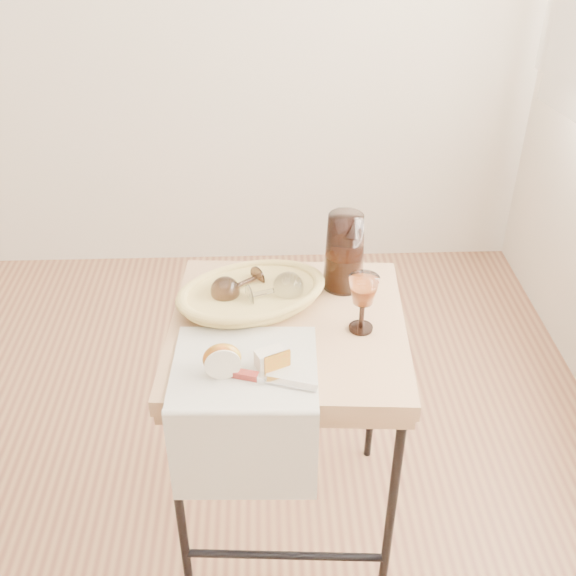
{
  "coord_description": "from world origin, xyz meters",
  "views": [
    {
      "loc": [
        0.61,
        -1.16,
        1.79
      ],
      "look_at": [
        0.66,
        0.21,
        0.87
      ],
      "focal_mm": 43.12,
      "sensor_mm": 36.0,
      "label": 1
    }
  ],
  "objects_px": {
    "wine_goblet": "(363,304)",
    "apple_half": "(222,359)",
    "pitcher": "(344,251)",
    "tea_towel": "(245,367)",
    "side_table": "(288,430)",
    "goblet_lying_b": "(272,291)",
    "bread_basket": "(252,296)",
    "goblet_lying_a": "(239,285)",
    "table_knife": "(265,378)"
  },
  "relations": [
    {
      "from": "tea_towel",
      "to": "apple_half",
      "type": "bearing_deg",
      "value": -155.73
    },
    {
      "from": "table_knife",
      "to": "apple_half",
      "type": "bearing_deg",
      "value": 178.16
    },
    {
      "from": "tea_towel",
      "to": "pitcher",
      "type": "distance_m",
      "value": 0.44
    },
    {
      "from": "goblet_lying_a",
      "to": "table_knife",
      "type": "height_order",
      "value": "goblet_lying_a"
    },
    {
      "from": "goblet_lying_a",
      "to": "pitcher",
      "type": "height_order",
      "value": "pitcher"
    },
    {
      "from": "goblet_lying_b",
      "to": "pitcher",
      "type": "bearing_deg",
      "value": 8.13
    },
    {
      "from": "apple_half",
      "to": "goblet_lying_b",
      "type": "bearing_deg",
      "value": 58.84
    },
    {
      "from": "tea_towel",
      "to": "bread_basket",
      "type": "height_order",
      "value": "bread_basket"
    },
    {
      "from": "apple_half",
      "to": "wine_goblet",
      "type": "bearing_deg",
      "value": 18.46
    },
    {
      "from": "bread_basket",
      "to": "wine_goblet",
      "type": "bearing_deg",
      "value": -43.96
    },
    {
      "from": "apple_half",
      "to": "table_knife",
      "type": "distance_m",
      "value": 0.11
    },
    {
      "from": "side_table",
      "to": "apple_half",
      "type": "bearing_deg",
      "value": -129.28
    },
    {
      "from": "pitcher",
      "to": "wine_goblet",
      "type": "height_order",
      "value": "pitcher"
    },
    {
      "from": "wine_goblet",
      "to": "apple_half",
      "type": "distance_m",
      "value": 0.37
    },
    {
      "from": "side_table",
      "to": "pitcher",
      "type": "height_order",
      "value": "pitcher"
    },
    {
      "from": "pitcher",
      "to": "table_knife",
      "type": "height_order",
      "value": "pitcher"
    },
    {
      "from": "side_table",
      "to": "pitcher",
      "type": "xyz_separation_m",
      "value": [
        0.16,
        0.17,
        0.48
      ]
    },
    {
      "from": "goblet_lying_b",
      "to": "pitcher",
      "type": "relative_size",
      "value": 0.53
    },
    {
      "from": "wine_goblet",
      "to": "table_knife",
      "type": "relative_size",
      "value": 0.72
    },
    {
      "from": "table_knife",
      "to": "pitcher",
      "type": "bearing_deg",
      "value": 78.58
    },
    {
      "from": "side_table",
      "to": "wine_goblet",
      "type": "relative_size",
      "value": 4.87
    },
    {
      "from": "pitcher",
      "to": "wine_goblet",
      "type": "bearing_deg",
      "value": -67.64
    },
    {
      "from": "side_table",
      "to": "goblet_lying_b",
      "type": "bearing_deg",
      "value": 119.11
    },
    {
      "from": "table_knife",
      "to": "bread_basket",
      "type": "bearing_deg",
      "value": 113.18
    },
    {
      "from": "goblet_lying_a",
      "to": "wine_goblet",
      "type": "relative_size",
      "value": 0.8
    },
    {
      "from": "goblet_lying_a",
      "to": "table_knife",
      "type": "distance_m",
      "value": 0.34
    },
    {
      "from": "pitcher",
      "to": "wine_goblet",
      "type": "distance_m",
      "value": 0.2
    },
    {
      "from": "pitcher",
      "to": "table_knife",
      "type": "bearing_deg",
      "value": -103.44
    },
    {
      "from": "table_knife",
      "to": "goblet_lying_b",
      "type": "bearing_deg",
      "value": 103.38
    },
    {
      "from": "goblet_lying_a",
      "to": "table_knife",
      "type": "xyz_separation_m",
      "value": [
        0.06,
        -0.33,
        -0.04
      ]
    },
    {
      "from": "pitcher",
      "to": "tea_towel",
      "type": "bearing_deg",
      "value": -112.5
    },
    {
      "from": "side_table",
      "to": "apple_half",
      "type": "relative_size",
      "value": 8.54
    },
    {
      "from": "tea_towel",
      "to": "wine_goblet",
      "type": "distance_m",
      "value": 0.33
    },
    {
      "from": "pitcher",
      "to": "apple_half",
      "type": "xyz_separation_m",
      "value": [
        -0.31,
        -0.36,
        -0.06
      ]
    },
    {
      "from": "goblet_lying_b",
      "to": "bread_basket",
      "type": "bearing_deg",
      "value": 139.25
    },
    {
      "from": "bread_basket",
      "to": "table_knife",
      "type": "relative_size",
      "value": 1.63
    },
    {
      "from": "goblet_lying_b",
      "to": "wine_goblet",
      "type": "bearing_deg",
      "value": -43.36
    },
    {
      "from": "bread_basket",
      "to": "goblet_lying_a",
      "type": "distance_m",
      "value": 0.04
    },
    {
      "from": "bread_basket",
      "to": "goblet_lying_b",
      "type": "xyz_separation_m",
      "value": [
        0.05,
        -0.02,
        0.03
      ]
    },
    {
      "from": "bread_basket",
      "to": "goblet_lying_a",
      "type": "xyz_separation_m",
      "value": [
        -0.03,
        0.02,
        0.03
      ]
    },
    {
      "from": "wine_goblet",
      "to": "apple_half",
      "type": "xyz_separation_m",
      "value": [
        -0.33,
        -0.16,
        -0.03
      ]
    },
    {
      "from": "side_table",
      "to": "goblet_lying_a",
      "type": "xyz_separation_m",
      "value": [
        -0.12,
        0.1,
        0.43
      ]
    },
    {
      "from": "goblet_lying_b",
      "to": "wine_goblet",
      "type": "relative_size",
      "value": 0.87
    },
    {
      "from": "tea_towel",
      "to": "pitcher",
      "type": "bearing_deg",
      "value": 54.25
    },
    {
      "from": "wine_goblet",
      "to": "tea_towel",
      "type": "bearing_deg",
      "value": -154.19
    },
    {
      "from": "side_table",
      "to": "bread_basket",
      "type": "distance_m",
      "value": 0.42
    },
    {
      "from": "side_table",
      "to": "pitcher",
      "type": "distance_m",
      "value": 0.53
    },
    {
      "from": "apple_half",
      "to": "table_knife",
      "type": "relative_size",
      "value": 0.41
    },
    {
      "from": "side_table",
      "to": "goblet_lying_b",
      "type": "relative_size",
      "value": 5.62
    },
    {
      "from": "tea_towel",
      "to": "goblet_lying_a",
      "type": "height_order",
      "value": "goblet_lying_a"
    }
  ]
}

